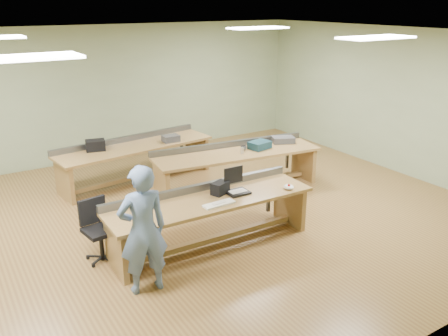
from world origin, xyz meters
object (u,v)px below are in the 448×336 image
(workbench_back, at_px, (135,154))
(parts_bin_grey, at_px, (283,140))
(camera_bag, at_px, (220,188))
(mug, at_px, (244,148))
(task_chair, at_px, (100,238))
(workbench_front, at_px, (210,210))
(drinks_can, at_px, (242,151))
(parts_bin_teal, at_px, (260,145))
(person, at_px, (143,230))
(workbench_mid, at_px, (236,161))
(laptop_base, at_px, (238,192))

(workbench_back, relative_size, parts_bin_grey, 7.43)
(camera_bag, xyz_separation_m, mug, (1.53, 1.63, -0.05))
(mug, bearing_deg, task_chair, -159.18)
(workbench_front, relative_size, camera_bag, 11.64)
(workbench_back, height_order, drinks_can, drinks_can)
(parts_bin_teal, relative_size, parts_bin_grey, 0.91)
(workbench_back, bearing_deg, camera_bag, -94.39)
(camera_bag, bearing_deg, workbench_front, 177.03)
(task_chair, bearing_deg, camera_bag, -21.09)
(person, relative_size, mug, 14.62)
(person, xyz_separation_m, parts_bin_grey, (4.02, 2.32, -0.03))
(workbench_front, xyz_separation_m, person, (-1.30, -0.60, 0.28))
(parts_bin_teal, distance_m, mug, 0.34)
(mug, relative_size, drinks_can, 1.00)
(workbench_front, xyz_separation_m, workbench_mid, (1.57, 1.69, 0.00))
(parts_bin_teal, distance_m, parts_bin_grey, 0.65)
(workbench_mid, distance_m, parts_bin_grey, 1.18)
(workbench_back, relative_size, person, 1.95)
(workbench_front, height_order, task_chair, task_chair)
(workbench_back, height_order, mug, workbench_back)
(parts_bin_teal, relative_size, drinks_can, 3.50)
(workbench_front, bearing_deg, mug, 45.13)
(drinks_can, bearing_deg, workbench_front, -136.25)
(workbench_mid, xyz_separation_m, parts_bin_grey, (1.15, 0.02, 0.25))
(task_chair, xyz_separation_m, mug, (3.29, 1.25, 0.47))
(laptop_base, distance_m, drinks_can, 1.98)
(workbench_back, xyz_separation_m, parts_bin_teal, (2.01, -1.50, 0.26))
(workbench_mid, xyz_separation_m, mug, (0.17, 0.01, 0.23))
(mug, bearing_deg, laptop_base, -126.26)
(camera_bag, relative_size, parts_bin_teal, 0.67)
(person, relative_size, laptop_base, 5.18)
(task_chair, bearing_deg, workbench_mid, 12.70)
(camera_bag, relative_size, mug, 2.35)
(laptop_base, distance_m, parts_bin_grey, 2.88)
(task_chair, xyz_separation_m, drinks_can, (3.15, 1.09, 0.48))
(workbench_back, relative_size, task_chair, 3.71)
(task_chair, height_order, mug, task_chair)
(workbench_back, relative_size, mug, 28.50)
(workbench_mid, height_order, laptop_base, workbench_mid)
(workbench_mid, xyz_separation_m, parts_bin_teal, (0.50, -0.06, 0.26))
(person, height_order, drinks_can, person)
(workbench_mid, distance_m, parts_bin_teal, 0.57)
(person, bearing_deg, laptop_base, -157.94)
(camera_bag, bearing_deg, laptop_base, -52.07)
(parts_bin_teal, bearing_deg, mug, 168.27)
(workbench_mid, bearing_deg, parts_bin_teal, 0.63)
(workbench_back, xyz_separation_m, task_chair, (-1.62, -2.68, -0.24))
(person, relative_size, parts_bin_teal, 4.20)
(workbench_front, distance_m, workbench_back, 3.13)
(laptop_base, height_order, task_chair, task_chair)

